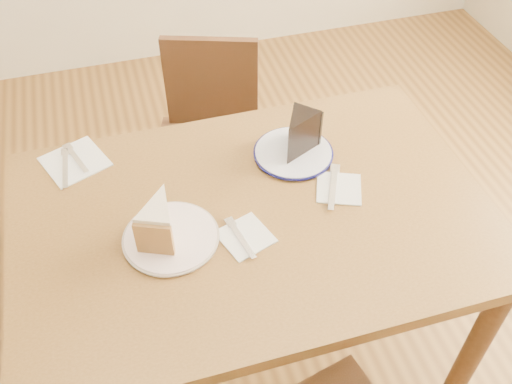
# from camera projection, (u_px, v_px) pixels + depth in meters

# --- Properties ---
(ground) EXTENTS (4.00, 4.00, 0.00)m
(ground) POSITION_uv_depth(u_px,v_px,m) (254.00, 358.00, 1.97)
(ground) COLOR #4C3014
(ground) RESTS_ON ground
(table) EXTENTS (1.20, 0.80, 0.75)m
(table) POSITION_uv_depth(u_px,v_px,m) (253.00, 237.00, 1.51)
(table) COLOR #4B3114
(table) RESTS_ON ground
(chair_far) EXTENTS (0.50, 0.50, 0.80)m
(chair_far) POSITION_uv_depth(u_px,v_px,m) (211.00, 143.00, 2.09)
(chair_far) COLOR black
(chair_far) RESTS_ON ground
(plate_cream) EXTENTS (0.22, 0.22, 0.01)m
(plate_cream) POSITION_uv_depth(u_px,v_px,m) (171.00, 238.00, 1.37)
(plate_cream) COLOR white
(plate_cream) RESTS_ON table
(plate_navy) EXTENTS (0.21, 0.21, 0.01)m
(plate_navy) POSITION_uv_depth(u_px,v_px,m) (293.00, 153.00, 1.58)
(plate_navy) COLOR white
(plate_navy) RESTS_ON table
(carrot_cake) EXTENTS (0.12, 0.14, 0.09)m
(carrot_cake) POSITION_uv_depth(u_px,v_px,m) (161.00, 219.00, 1.34)
(carrot_cake) COLOR beige
(carrot_cake) RESTS_ON plate_cream
(chocolate_cake) EXTENTS (0.14, 0.14, 0.11)m
(chocolate_cake) POSITION_uv_depth(u_px,v_px,m) (297.00, 137.00, 1.54)
(chocolate_cake) COLOR black
(chocolate_cake) RESTS_ON plate_navy
(napkin_cream) EXTENTS (0.14, 0.14, 0.00)m
(napkin_cream) POSITION_uv_depth(u_px,v_px,m) (245.00, 237.00, 1.38)
(napkin_cream) COLOR white
(napkin_cream) RESTS_ON table
(napkin_navy) EXTENTS (0.15, 0.15, 0.00)m
(napkin_navy) POSITION_uv_depth(u_px,v_px,m) (339.00, 188.00, 1.49)
(napkin_navy) COLOR white
(napkin_navy) RESTS_ON table
(napkin_spare) EXTENTS (0.20, 0.20, 0.00)m
(napkin_spare) POSITION_uv_depth(u_px,v_px,m) (75.00, 162.00, 1.56)
(napkin_spare) COLOR white
(napkin_spare) RESTS_ON table
(fork_cream) EXTENTS (0.04, 0.14, 0.00)m
(fork_cream) POSITION_uv_depth(u_px,v_px,m) (241.00, 238.00, 1.37)
(fork_cream) COLOR white
(fork_cream) RESTS_ON napkin_cream
(knife_navy) EXTENTS (0.09, 0.16, 0.00)m
(knife_navy) POSITION_uv_depth(u_px,v_px,m) (333.00, 187.00, 1.49)
(knife_navy) COLOR silver
(knife_navy) RESTS_ON napkin_navy
(fork_spare) EXTENTS (0.06, 0.14, 0.00)m
(fork_spare) POSITION_uv_depth(u_px,v_px,m) (76.00, 158.00, 1.57)
(fork_spare) COLOR silver
(fork_spare) RESTS_ON napkin_spare
(knife_spare) EXTENTS (0.02, 0.16, 0.00)m
(knife_spare) POSITION_uv_depth(u_px,v_px,m) (65.00, 168.00, 1.54)
(knife_spare) COLOR silver
(knife_spare) RESTS_ON napkin_spare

